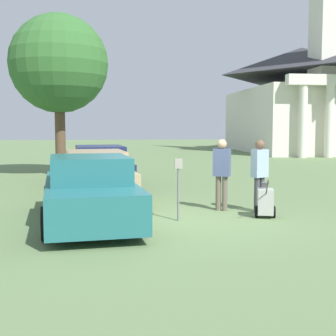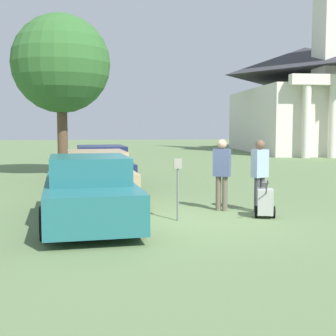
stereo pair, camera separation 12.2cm
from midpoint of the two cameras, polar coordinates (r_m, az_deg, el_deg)
ground_plane at (r=10.72m, az=2.69°, el=-6.53°), size 120.00×120.00×0.00m
parked_car_teal at (r=10.64m, az=-9.89°, el=-2.91°), size 2.50×5.13×1.51m
parked_car_tan at (r=13.62m, az=-9.09°, el=-1.12°), size 2.40×5.16×1.46m
parked_car_navy at (r=16.86m, az=-8.54°, el=0.11°), size 2.46×5.36×1.46m
parking_meter at (r=10.64m, az=0.95°, el=-1.22°), size 0.18×0.09×1.42m
person_worker at (r=11.98m, az=6.28°, el=-0.22°), size 0.47×0.39×1.83m
person_supervisor at (r=11.92m, az=10.82°, el=-0.33°), size 0.47×0.40×1.82m
equipment_cart at (r=11.31m, az=11.48°, el=-4.01°), size 0.52×1.00×1.00m
church at (r=39.95m, az=16.08°, el=9.33°), size 9.43×14.88×23.72m
shade_tree at (r=20.87m, az=-13.34°, el=12.21°), size 4.18×4.18×6.88m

